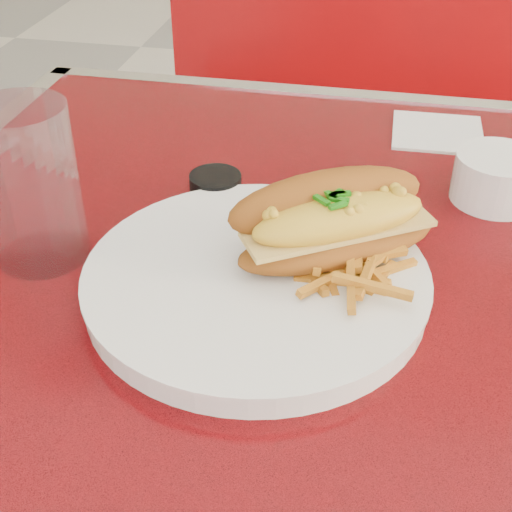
% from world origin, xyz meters
% --- Properties ---
extents(diner_table, '(1.23, 0.83, 0.77)m').
position_xyz_m(diner_table, '(0.00, 0.00, 0.61)').
color(diner_table, '#B50B12').
rests_on(diner_table, ground).
extents(booth_bench_far, '(1.20, 0.51, 0.90)m').
position_xyz_m(booth_bench_far, '(0.00, 0.81, 0.29)').
color(booth_bench_far, maroon).
rests_on(booth_bench_far, ground).
extents(dinner_plate, '(0.34, 0.34, 0.02)m').
position_xyz_m(dinner_plate, '(-0.19, -0.08, 0.78)').
color(dinner_plate, white).
rests_on(dinner_plate, diner_table).
extents(mac_hoagie, '(0.21, 0.18, 0.09)m').
position_xyz_m(mac_hoagie, '(-0.13, -0.04, 0.83)').
color(mac_hoagie, '#935117').
rests_on(mac_hoagie, dinner_plate).
extents(fries_pile, '(0.11, 0.10, 0.03)m').
position_xyz_m(fries_pile, '(-0.12, -0.06, 0.80)').
color(fries_pile, orange).
rests_on(fries_pile, dinner_plate).
extents(fork, '(0.06, 0.14, 0.00)m').
position_xyz_m(fork, '(-0.12, -0.07, 0.79)').
color(fork, silver).
rests_on(fork, dinner_plate).
extents(gravy_ramekin, '(0.12, 0.12, 0.05)m').
position_xyz_m(gravy_ramekin, '(0.03, 0.14, 0.80)').
color(gravy_ramekin, white).
rests_on(gravy_ramekin, diner_table).
extents(sauce_cup_left, '(0.06, 0.06, 0.03)m').
position_xyz_m(sauce_cup_left, '(-0.27, 0.08, 0.79)').
color(sauce_cup_left, black).
rests_on(sauce_cup_left, diner_table).
extents(water_tumbler, '(0.11, 0.11, 0.15)m').
position_xyz_m(water_tumbler, '(-0.41, -0.06, 0.85)').
color(water_tumbler, '#C1DFF8').
rests_on(water_tumbler, diner_table).
extents(paper_napkin, '(0.12, 0.12, 0.00)m').
position_xyz_m(paper_napkin, '(-0.03, 0.29, 0.77)').
color(paper_napkin, white).
rests_on(paper_napkin, diner_table).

